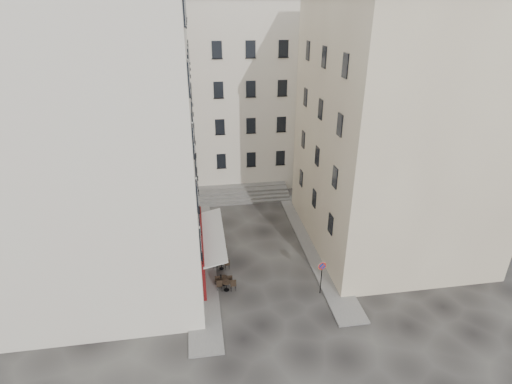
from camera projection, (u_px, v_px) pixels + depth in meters
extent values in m
plane|color=black|center=(265.00, 273.00, 28.99)|extent=(90.00, 90.00, 0.00)
cube|color=slate|center=(201.00, 247.00, 31.91)|extent=(2.00, 22.00, 0.12)
cube|color=slate|center=(313.00, 245.00, 32.26)|extent=(2.00, 18.00, 0.12)
cube|color=beige|center=(100.00, 135.00, 25.92)|extent=(12.00, 16.00, 20.00)
cube|color=#C5B092|center=(397.00, 133.00, 29.68)|extent=(12.00, 14.00, 18.00)
cube|color=beige|center=(225.00, 95.00, 41.93)|extent=(18.00, 10.00, 18.00)
cube|color=#470A0D|center=(202.00, 250.00, 28.52)|extent=(0.25, 7.00, 3.50)
cube|color=black|center=(203.00, 254.00, 28.68)|extent=(0.06, 3.85, 2.00)
cube|color=silver|center=(213.00, 235.00, 28.12)|extent=(1.58, 7.30, 0.41)
cube|color=#585653|center=(244.00, 199.00, 39.56)|extent=(9.00, 1.80, 0.20)
cube|color=#585653|center=(244.00, 196.00, 39.88)|extent=(9.00, 1.80, 0.20)
cube|color=#585653|center=(243.00, 192.00, 40.19)|extent=(9.00, 1.80, 0.20)
cube|color=#585653|center=(243.00, 188.00, 40.51)|extent=(9.00, 1.80, 0.20)
cylinder|color=black|center=(221.00, 281.00, 27.46)|extent=(0.10, 0.10, 0.90)
sphere|color=black|center=(221.00, 275.00, 27.25)|extent=(0.12, 0.12, 0.12)
cylinder|color=black|center=(218.00, 252.00, 30.58)|extent=(0.10, 0.10, 0.90)
sphere|color=black|center=(217.00, 247.00, 30.38)|extent=(0.12, 0.12, 0.12)
cylinder|color=black|center=(215.00, 229.00, 33.70)|extent=(0.10, 0.10, 0.90)
sphere|color=black|center=(215.00, 224.00, 33.50)|extent=(0.12, 0.12, 0.12)
cylinder|color=black|center=(321.00, 278.00, 26.47)|extent=(0.06, 0.06, 2.46)
cylinder|color=red|center=(322.00, 266.00, 26.04)|extent=(0.57, 0.12, 0.57)
cylinder|color=navy|center=(322.00, 266.00, 26.02)|extent=(0.41, 0.10, 0.41)
cube|color=red|center=(322.00, 267.00, 26.00)|extent=(0.33, 0.08, 0.33)
cylinder|color=black|center=(227.00, 290.00, 27.18)|extent=(0.37, 0.37, 0.02)
cylinder|color=black|center=(226.00, 286.00, 27.03)|extent=(0.05, 0.05, 0.73)
cylinder|color=black|center=(226.00, 282.00, 26.89)|extent=(0.62, 0.62, 0.04)
cube|color=black|center=(233.00, 285.00, 27.07)|extent=(0.40, 0.40, 0.94)
cube|color=black|center=(219.00, 285.00, 27.03)|extent=(0.40, 0.40, 0.94)
cylinder|color=black|center=(224.00, 284.00, 27.72)|extent=(0.34, 0.34, 0.02)
cylinder|color=black|center=(224.00, 281.00, 27.58)|extent=(0.05, 0.05, 0.65)
cylinder|color=black|center=(223.00, 277.00, 27.46)|extent=(0.56, 0.56, 0.04)
cube|color=black|center=(230.00, 280.00, 27.62)|extent=(0.35, 0.35, 0.84)
cube|color=black|center=(217.00, 280.00, 27.59)|extent=(0.35, 0.35, 0.84)
cylinder|color=black|center=(222.00, 269.00, 29.36)|extent=(0.34, 0.34, 0.02)
cylinder|color=black|center=(221.00, 265.00, 29.23)|extent=(0.05, 0.05, 0.66)
cylinder|color=black|center=(221.00, 262.00, 29.10)|extent=(0.57, 0.57, 0.04)
cube|color=black|center=(227.00, 264.00, 29.27)|extent=(0.36, 0.36, 0.85)
cube|color=black|center=(215.00, 264.00, 29.23)|extent=(0.36, 0.36, 0.85)
cylinder|color=black|center=(219.00, 254.00, 31.06)|extent=(0.35, 0.35, 0.02)
cylinder|color=black|center=(218.00, 250.00, 30.92)|extent=(0.05, 0.05, 0.68)
cylinder|color=black|center=(218.00, 247.00, 30.79)|extent=(0.59, 0.59, 0.04)
cube|color=black|center=(224.00, 249.00, 30.96)|extent=(0.37, 0.37, 0.88)
cube|color=black|center=(213.00, 250.00, 30.93)|extent=(0.37, 0.37, 0.88)
cylinder|color=black|center=(213.00, 247.00, 31.95)|extent=(0.40, 0.40, 0.02)
cylinder|color=black|center=(212.00, 243.00, 31.79)|extent=(0.06, 0.06, 0.77)
cylinder|color=black|center=(212.00, 239.00, 31.64)|extent=(0.66, 0.66, 0.04)
cube|color=black|center=(219.00, 242.00, 31.84)|extent=(0.42, 0.42, 0.99)
cube|color=black|center=(206.00, 242.00, 31.80)|extent=(0.42, 0.42, 0.99)
imported|color=black|center=(219.00, 254.00, 29.59)|extent=(0.78, 0.68, 1.79)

